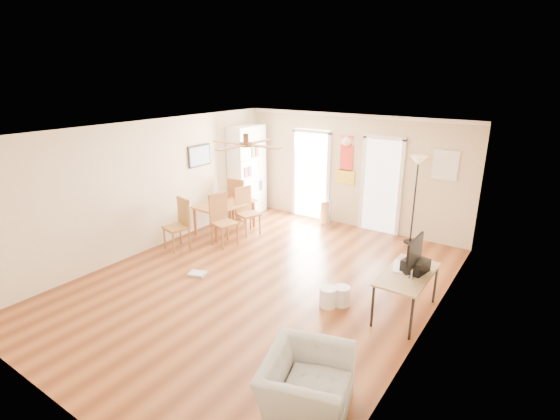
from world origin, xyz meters
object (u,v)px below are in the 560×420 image
Objects in this scene: dining_chair_right_a at (248,212)px; wastebasket_a at (342,296)px; printer at (415,265)px; dining_chair_right_b at (224,221)px; dining_chair_near at (176,225)px; torchiere_lamp at (414,201)px; armchair at (306,386)px; trash_can at (326,212)px; computer_desk at (406,294)px; dining_table at (225,217)px; dining_chair_far at (241,199)px; bookshelf at (247,171)px; wastebasket_b at (328,297)px.

dining_chair_right_a reaches higher than wastebasket_a.
printer is 1.21m from wastebasket_a.
dining_chair_right_b is 1.03× the size of dining_chair_near.
armchair is (0.57, -5.26, -0.61)m from torchiere_lamp.
printer reaches higher than trash_can.
wastebasket_a is at bearing 0.79° from armchair.
wastebasket_a is at bearing -161.42° from computer_desk.
dining_table is 3.69× the size of printer.
dining_chair_right_a is 0.91m from dining_chair_far.
dining_chair_near is 1.76× the size of trash_can.
dining_chair_right_a reaches higher than trash_can.
armchair is at bearing 128.42° from dining_chair_far.
armchair is (-0.23, -2.47, -0.01)m from computer_desk.
dining_chair_right_a is 4.18m from computer_desk.
dining_chair_right_b reaches higher than printer.
torchiere_lamp is at bearing -13.58° from bookshelf.
dining_chair_far reaches higher than wastebasket_a.
armchair is at bearing -68.00° from wastebasket_b.
dining_chair_right_b reaches higher than dining_table.
trash_can is 1.94× the size of wastebasket_a.
wastebasket_a is at bearing -53.17° from bookshelf.
dining_chair_right_a is 0.97× the size of dining_chair_far.
armchair is (-0.30, -2.59, -0.44)m from printer.
dining_table is 3.91m from wastebasket_a.
dining_chair_right_b is 1.55m from dining_chair_far.
armchair is at bearing -83.84° from torchiere_lamp.
printer is (4.05, -0.35, 0.23)m from dining_chair_right_b.
dining_chair_right_a is at bearing 175.68° from printer.
torchiere_lamp is at bearing -39.68° from dining_chair_right_b.
wastebasket_b is (3.84, -2.84, -0.96)m from bookshelf.
wastebasket_a is (3.64, -1.41, -0.18)m from dining_table.
bookshelf is 2.70m from dining_chair_near.
dining_chair_right_b reaches higher than wastebasket_a.
wastebasket_a is at bearing -57.57° from trash_can.
bookshelf is 2.24m from trash_can.
armchair is (4.30, -3.58, -0.01)m from dining_table.
bookshelf is at bearing -174.24° from torchiere_lamp.
dining_table is 5.59m from armchair.
bookshelf is 2.08× the size of dining_chair_right_b.
dining_table is at bearing 97.64° from dining_chair_near.
trash_can is 3.66m from wastebasket_a.
torchiere_lamp is at bearing -9.87° from armchair.
bookshelf is 1.77× the size of computer_desk.
printer is (0.07, 0.12, 0.43)m from computer_desk.
dining_chair_near is at bearing -95.30° from dining_table.
printer is 0.36× the size of armchair.
dining_table is 4.73m from printer.
dining_chair_right_a is at bearing 29.16° from armchair.
trash_can is at bearing 135.66° from computer_desk.
wastebasket_a is at bearing 45.44° from wastebasket_b.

